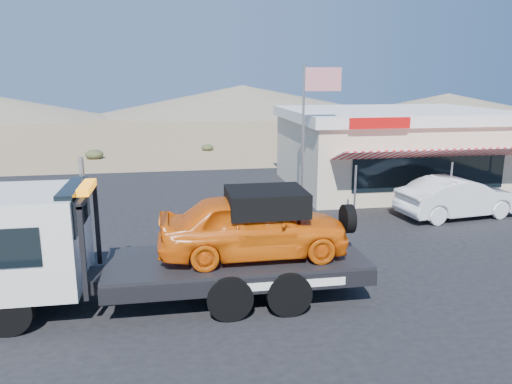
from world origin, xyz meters
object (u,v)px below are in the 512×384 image
Objects in this scene: white_sedan at (458,197)px; jerky_store at (391,148)px; flagpole at (309,122)px; tow_truck at (167,239)px.

jerky_store is at bearing -4.86° from white_sedan.
flagpole reaches higher than white_sedan.
tow_truck is 12.84m from white_sedan.
flagpole reaches higher than tow_truck.
tow_truck reaches higher than white_sedan.
white_sedan is at bearing -87.39° from jerky_store.
jerky_store is (-0.27, 5.87, 1.16)m from white_sedan.
tow_truck is at bearing -133.53° from jerky_store.
jerky_store reaches higher than tow_truck.
flagpole is at bearing -141.21° from jerky_store.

